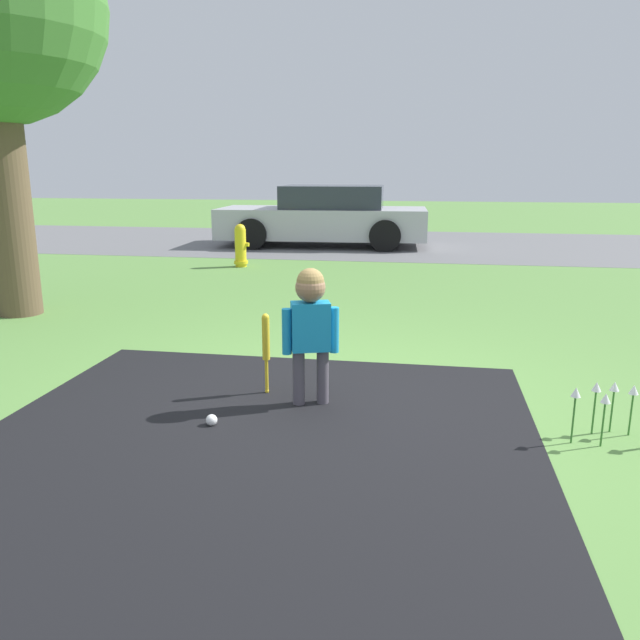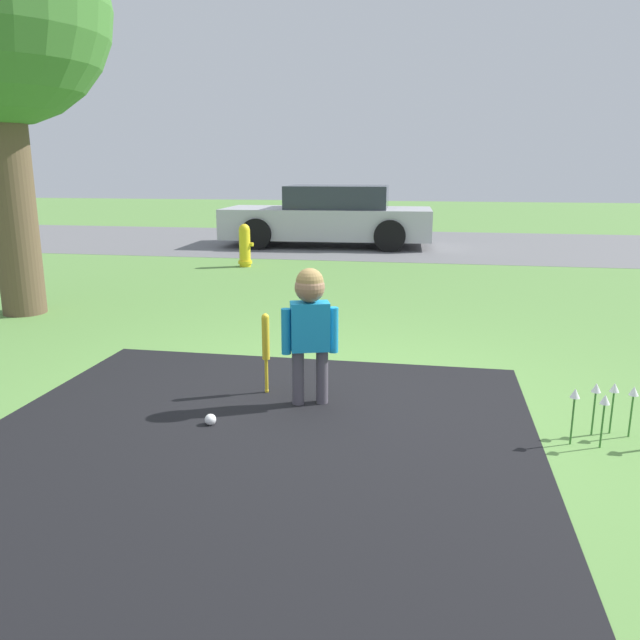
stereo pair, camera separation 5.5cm
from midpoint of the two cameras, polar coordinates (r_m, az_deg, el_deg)
The scene contains 9 objects.
ground_plane at distance 4.67m, azimuth 2.03°, elevation -7.47°, with size 60.00×60.00×0.00m, color #5B8C42.
driveway_strip at distance 2.69m, azimuth -17.15°, elevation -25.66°, with size 3.61×7.00×0.01m.
street_strip at distance 14.62m, azimuth 7.94°, elevation 6.92°, with size 40.00×6.00×0.01m.
child at distance 4.44m, azimuth -0.58°, elevation 0.25°, with size 0.40×0.23×1.01m.
baseball_bat at distance 4.74m, azimuth -4.65°, elevation -1.99°, with size 0.06×0.06×0.63m.
sports_ball at distance 4.31m, azimuth -9.62°, elevation -8.96°, with size 0.08×0.08×0.08m.
fire_hydrant at distance 11.11m, azimuth -6.75°, elevation 6.76°, with size 0.28×0.25×0.75m.
parked_car at distance 14.11m, azimuth 1.01°, elevation 9.38°, with size 4.65×2.20×1.33m.
flower_bed at distance 4.35m, azimuth 26.00°, elevation -6.60°, with size 0.56×0.30×0.37m.
Camera 2 is at (0.65, -4.31, 1.68)m, focal length 35.00 mm.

